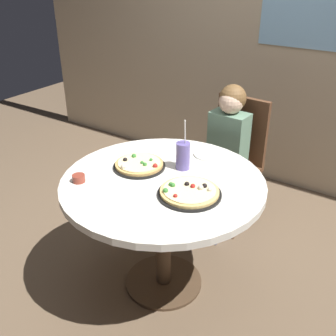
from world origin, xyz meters
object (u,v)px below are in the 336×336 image
diner_child (221,169)px  sauce_bowl (79,178)px  pizza_cheese (139,165)px  plate_small (208,154)px  pizza_veggie (189,192)px  chair_wooden (234,155)px  dining_table (163,196)px  soda_cup (183,156)px

diner_child → sauce_bowl: size_ratio=15.46×
pizza_cheese → diner_child: bearing=74.6°
plate_small → pizza_veggie: bearing=-72.9°
chair_wooden → diner_child: diner_child is taller
dining_table → sauce_bowl: sauce_bowl is taller
dining_table → soda_cup: bearing=83.4°
chair_wooden → plate_small: chair_wooden is taller
soda_cup → sauce_bowl: soda_cup is taller
sauce_bowl → diner_child: bearing=70.3°
pizza_veggie → pizza_cheese: size_ratio=1.10×
plate_small → sauce_bowl: bearing=-122.1°
diner_child → pizza_cheese: 0.78m
chair_wooden → dining_table: bearing=-90.3°
sauce_bowl → soda_cup: bearing=49.0°
dining_table → chair_wooden: 0.93m
soda_cup → plate_small: size_ratio=1.71×
dining_table → diner_child: (-0.00, 0.74, -0.16)m
diner_child → soda_cup: 0.67m
soda_cup → sauce_bowl: bearing=-131.0°
sauce_bowl → pizza_veggie: bearing=20.8°
diner_child → soda_cup: (0.02, -0.57, 0.35)m
chair_wooden → soda_cup: bearing=-88.9°
dining_table → chair_wooden: size_ratio=1.19×
chair_wooden → sauce_bowl: (-0.37, -1.20, 0.24)m
dining_table → pizza_veggie: size_ratio=3.40×
pizza_veggie → soda_cup: bearing=128.7°
diner_child → soda_cup: size_ratio=3.52×
chair_wooden → pizza_cheese: bearing=-102.9°
diner_child → plate_small: size_ratio=6.01×
dining_table → soda_cup: 0.26m
sauce_bowl → chair_wooden: bearing=72.7°
chair_wooden → pizza_cheese: chair_wooden is taller
soda_cup → diner_child: bearing=92.4°
chair_wooden → pizza_veggie: chair_wooden is taller
pizza_cheese → plate_small: (0.26, 0.37, -0.01)m
soda_cup → plate_small: 0.25m
diner_child → pizza_veggie: bearing=-75.4°
pizza_cheese → soda_cup: bearing=30.9°
chair_wooden → pizza_cheese: 0.93m
pizza_veggie → sauce_bowl: (-0.57, -0.22, 0.00)m
dining_table → plate_small: size_ratio=6.26×
pizza_cheese → plate_small: pizza_cheese is taller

